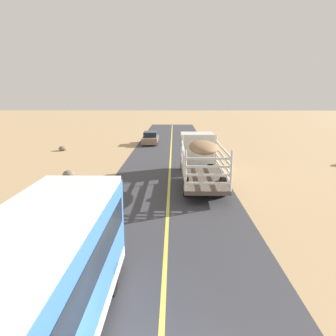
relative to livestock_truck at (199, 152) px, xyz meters
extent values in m
cube|color=silver|center=(0.00, 2.16, 0.03)|extent=(2.50, 2.20, 2.20)
cube|color=#192333|center=(0.00, 2.16, 0.48)|extent=(2.53, 1.54, 0.70)
cube|color=brown|center=(0.00, -3.24, -1.07)|extent=(2.50, 6.40, 0.24)
cylinder|color=silver|center=(-1.19, -0.10, 0.15)|extent=(0.12, 0.12, 2.20)
cylinder|color=silver|center=(1.19, -0.10, 0.15)|extent=(0.12, 0.12, 2.20)
cylinder|color=silver|center=(-1.19, -6.38, 0.15)|extent=(0.12, 0.12, 2.20)
cylinder|color=silver|center=(1.19, -6.38, 0.15)|extent=(0.12, 0.12, 2.20)
cube|color=silver|center=(-1.21, -3.24, -0.51)|extent=(0.08, 6.30, 0.12)
cube|color=silver|center=(1.21, -3.24, -0.51)|extent=(0.08, 6.30, 0.12)
cube|color=silver|center=(0.00, -6.40, -0.51)|extent=(2.40, 0.08, 0.12)
cube|color=silver|center=(-1.21, -3.24, -0.07)|extent=(0.08, 6.30, 0.12)
cube|color=silver|center=(1.21, -3.24, -0.07)|extent=(0.08, 6.30, 0.12)
cube|color=silver|center=(0.00, -6.40, -0.07)|extent=(2.40, 0.08, 0.12)
cube|color=silver|center=(-1.21, -3.24, 0.37)|extent=(0.08, 6.30, 0.12)
cube|color=silver|center=(1.21, -3.24, 0.37)|extent=(0.08, 6.30, 0.12)
cube|color=silver|center=(0.00, -6.40, 0.37)|extent=(2.40, 0.08, 0.12)
cube|color=silver|center=(-1.21, -3.24, 0.81)|extent=(0.08, 6.30, 0.12)
cube|color=silver|center=(1.21, -3.24, 0.81)|extent=(0.08, 6.30, 0.12)
cube|color=silver|center=(0.00, -6.40, 0.81)|extent=(2.40, 0.08, 0.12)
ellipsoid|color=#8C6B4C|center=(0.00, -3.24, 0.90)|extent=(1.75, 3.84, 0.70)
cylinder|color=black|center=(-1.09, 2.16, -1.22)|extent=(0.32, 1.10, 1.10)
cylinder|color=black|center=(1.09, 2.16, -1.22)|extent=(0.32, 1.10, 1.10)
cylinder|color=black|center=(-1.09, -4.52, -1.22)|extent=(0.32, 1.10, 1.10)
cylinder|color=black|center=(1.09, -4.52, -1.22)|extent=(0.32, 1.10, 1.10)
cube|color=#3872C6|center=(-4.76, -17.50, -0.07)|extent=(2.50, 10.00, 2.70)
cube|color=white|center=(-4.76, -17.50, 1.36)|extent=(2.45, 9.80, 0.16)
cube|color=#192333|center=(-4.76, -17.50, 0.40)|extent=(2.54, 9.20, 0.80)
cylinder|color=black|center=(-5.86, -14.25, -1.27)|extent=(0.30, 1.00, 1.00)
cylinder|color=black|center=(-3.66, -14.25, -1.27)|extent=(0.30, 1.00, 1.00)
cube|color=#8C7259|center=(-4.62, 15.99, -1.26)|extent=(1.80, 4.40, 0.70)
cube|color=#192333|center=(-4.62, 16.09, -0.61)|extent=(1.53, 2.20, 0.60)
cylinder|color=black|center=(-5.41, 17.31, -1.44)|extent=(0.22, 0.66, 0.66)
cylinder|color=black|center=(-3.83, 17.31, -1.44)|extent=(0.22, 0.66, 0.66)
cylinder|color=black|center=(-5.41, 14.67, -1.44)|extent=(0.22, 0.66, 0.66)
cylinder|color=black|center=(-3.83, 14.67, -1.44)|extent=(0.22, 0.66, 0.66)
ellipsoid|color=#756656|center=(-9.26, -0.68, -1.49)|extent=(0.81, 0.88, 0.60)
ellipsoid|color=#756656|center=(-13.64, 11.05, -1.55)|extent=(0.83, 0.96, 0.49)
camera|label=1|loc=(-1.81, -22.81, 4.02)|focal=34.61mm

